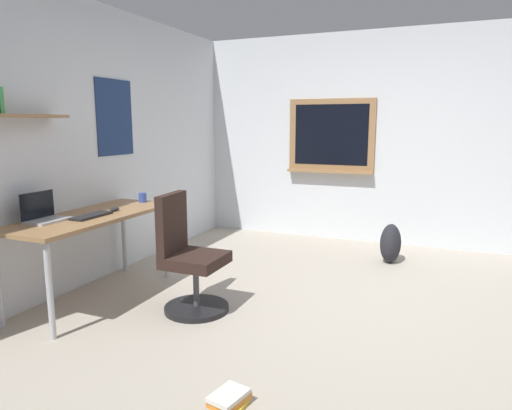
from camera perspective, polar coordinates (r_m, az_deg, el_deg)
The scene contains 11 objects.
ground_plane at distance 3.80m, azimuth 10.93°, elevation -13.26°, with size 5.20×5.20×0.00m, color #ADA393.
wall_back at distance 4.64m, azimuth -19.83°, elevation 7.15°, with size 5.00×0.30×2.60m.
wall_right at distance 5.91m, azimuth 16.07°, elevation 7.86°, with size 0.22×5.00×2.60m.
desk at distance 4.10m, azimuth -19.77°, elevation -2.10°, with size 1.55×0.63×0.74m.
office_chair at distance 3.73m, azimuth -8.40°, elevation -6.93°, with size 0.52×0.52×0.95m.
laptop at distance 3.94m, azimuth -24.88°, elevation -1.05°, with size 0.31×0.21×0.23m.
keyboard at distance 3.97m, azimuth -19.75°, elevation -1.27°, with size 0.37×0.13×0.02m, color black.
computer_mouse at distance 4.18m, azimuth -17.18°, elevation -0.49°, with size 0.10×0.06×0.03m, color #262628.
coffee_mug at distance 4.57m, azimuth -13.92°, elevation 0.91°, with size 0.08×0.08×0.09m, color #334CA5.
backpack at distance 5.19m, azimuth 16.38°, elevation -4.59°, with size 0.32×0.22×0.43m, color #232328.
book_stack_on_floor at distance 2.65m, azimuth -3.37°, elevation -23.13°, with size 0.25×0.19×0.09m.
Camera 1 is at (-3.42, -0.67, 1.50)m, focal length 32.18 mm.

